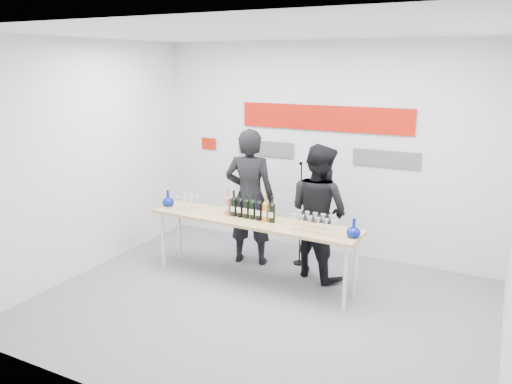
% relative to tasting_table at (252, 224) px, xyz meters
% --- Properties ---
extents(ground, '(5.00, 5.00, 0.00)m').
position_rel_tasting_table_xyz_m(ground, '(0.38, -0.54, -0.76)').
color(ground, slate).
rests_on(ground, ground).
extents(back_wall, '(5.00, 0.04, 3.00)m').
position_rel_tasting_table_xyz_m(back_wall, '(0.38, 1.46, 0.74)').
color(back_wall, silver).
rests_on(back_wall, ground).
extents(signage, '(3.38, 0.02, 0.79)m').
position_rel_tasting_table_xyz_m(signage, '(0.32, 1.43, 1.05)').
color(signage, '#B31407').
rests_on(signage, back_wall).
extents(tasting_table, '(2.75, 0.63, 0.82)m').
position_rel_tasting_table_xyz_m(tasting_table, '(0.00, 0.00, 0.00)').
color(tasting_table, tan).
rests_on(tasting_table, ground).
extents(wine_bottles, '(0.71, 0.10, 0.33)m').
position_rel_tasting_table_xyz_m(wine_bottles, '(-0.05, 0.03, 0.23)').
color(wine_bottles, '#CC5966').
rests_on(wine_bottles, tasting_table).
extents(decanter_left, '(0.16, 0.16, 0.21)m').
position_rel_tasting_table_xyz_m(decanter_left, '(-1.29, 0.02, 0.17)').
color(decanter_left, navy).
rests_on(decanter_left, tasting_table).
extents(decanter_right, '(0.16, 0.16, 0.21)m').
position_rel_tasting_table_xyz_m(decanter_right, '(1.29, -0.05, 0.17)').
color(decanter_right, navy).
rests_on(decanter_right, tasting_table).
extents(glasses_left, '(0.27, 0.23, 0.18)m').
position_rel_tasting_table_xyz_m(glasses_left, '(-0.97, 0.03, 0.15)').
color(glasses_left, silver).
rests_on(glasses_left, tasting_table).
extents(glasses_right, '(0.56, 0.24, 0.18)m').
position_rel_tasting_table_xyz_m(glasses_right, '(0.82, -0.03, 0.15)').
color(glasses_right, silver).
rests_on(glasses_right, tasting_table).
extents(presenter_left, '(0.76, 0.58, 1.87)m').
position_rel_tasting_table_xyz_m(presenter_left, '(-0.33, 0.55, 0.17)').
color(presenter_left, black).
rests_on(presenter_left, ground).
extents(presenter_right, '(1.03, 0.93, 1.73)m').
position_rel_tasting_table_xyz_m(presenter_right, '(0.66, 0.55, 0.11)').
color(presenter_right, black).
rests_on(presenter_right, ground).
extents(mic_stand, '(0.17, 0.17, 1.44)m').
position_rel_tasting_table_xyz_m(mic_stand, '(0.32, 0.79, -0.32)').
color(mic_stand, black).
rests_on(mic_stand, ground).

